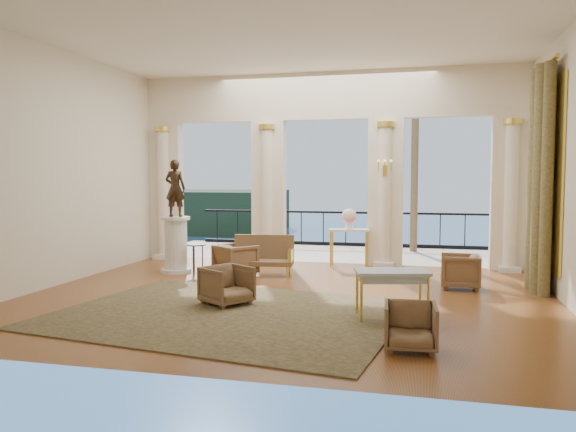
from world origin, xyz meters
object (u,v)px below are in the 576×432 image
(pedestal, at_px, (176,246))
(side_table, at_px, (197,248))
(armchair_c, at_px, (460,269))
(game_table, at_px, (392,275))
(armchair_b, at_px, (410,324))
(statue, at_px, (175,188))
(armchair_d, at_px, (236,258))
(armchair_a, at_px, (227,284))
(settee, at_px, (263,256))
(console_table, at_px, (349,235))

(pedestal, relative_size, side_table, 1.90)
(armchair_c, bearing_deg, game_table, -21.93)
(armchair_b, bearing_deg, statue, 135.64)
(armchair_c, height_order, pedestal, pedestal)
(armchair_d, height_order, game_table, armchair_d)
(armchair_a, bearing_deg, side_table, 65.59)
(armchair_b, xyz_separation_m, settee, (-3.13, 4.50, 0.10))
(armchair_c, distance_m, armchair_d, 4.47)
(pedestal, height_order, console_table, pedestal)
(side_table, bearing_deg, armchair_c, -3.35)
(armchair_c, relative_size, settee, 0.53)
(settee, height_order, console_table, console_table)
(armchair_d, relative_size, console_table, 0.77)
(armchair_a, bearing_deg, console_table, 16.04)
(armchair_c, relative_size, side_table, 1.11)
(side_table, bearing_deg, armchair_b, -43.54)
(armchair_b, distance_m, game_table, 1.52)
(statue, bearing_deg, pedestal, 180.00)
(armchair_c, height_order, statue, statue)
(settee, relative_size, side_table, 2.08)
(console_table, xyz_separation_m, side_table, (-3.03, -1.76, -0.17))
(armchair_a, relative_size, console_table, 0.73)
(settee, height_order, side_table, settee)
(statue, bearing_deg, console_table, -156.58)
(settee, bearing_deg, armchair_c, -14.06)
(pedestal, height_order, side_table, pedestal)
(console_table, bearing_deg, pedestal, -164.62)
(console_table, bearing_deg, armchair_c, -52.42)
(settee, relative_size, pedestal, 1.09)
(armchair_c, xyz_separation_m, side_table, (-5.36, 0.31, 0.19))
(armchair_d, distance_m, console_table, 2.83)
(armchair_a, xyz_separation_m, settee, (-0.20, 2.79, 0.07))
(armchair_b, distance_m, pedestal, 6.68)
(settee, bearing_deg, armchair_b, -62.24)
(armchair_b, xyz_separation_m, pedestal, (-5.05, 4.36, 0.27))
(console_table, height_order, side_table, console_table)
(statue, relative_size, side_table, 1.92)
(armchair_c, bearing_deg, settee, -95.63)
(console_table, bearing_deg, armchair_d, -149.88)
(armchair_a, height_order, armchair_c, armchair_c)
(statue, height_order, console_table, statue)
(armchair_b, height_order, statue, statue)
(armchair_c, xyz_separation_m, statue, (-5.85, 0.34, 1.47))
(armchair_a, height_order, armchair_d, armchair_d)
(pedestal, bearing_deg, armchair_d, -4.50)
(armchair_b, bearing_deg, console_table, 100.62)
(armchair_a, xyz_separation_m, statue, (-2.12, 2.65, 1.47))
(settee, distance_m, pedestal, 1.93)
(armchair_a, bearing_deg, armchair_d, 49.63)
(armchair_a, relative_size, pedestal, 0.58)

